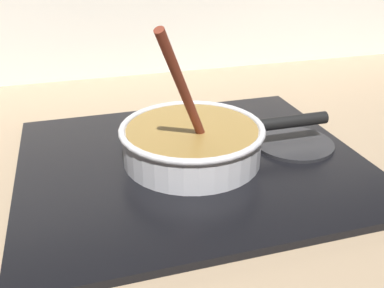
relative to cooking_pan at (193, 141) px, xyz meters
name	(u,v)px	position (x,y,z in m)	size (l,w,h in m)	color
ground	(243,278)	(-0.01, -0.25, -0.07)	(2.40, 1.60, 0.04)	#9E8466
hob_plate	(192,162)	(0.00, 0.00, -0.04)	(0.56, 0.48, 0.01)	black
burner_ring	(192,157)	(0.00, 0.00, -0.03)	(0.19, 0.19, 0.01)	#592D0C
spare_burner	(294,143)	(0.19, 0.00, -0.03)	(0.14, 0.14, 0.01)	#262628
cooking_pan	(193,141)	(0.00, 0.00, 0.00)	(0.36, 0.24, 0.24)	silver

